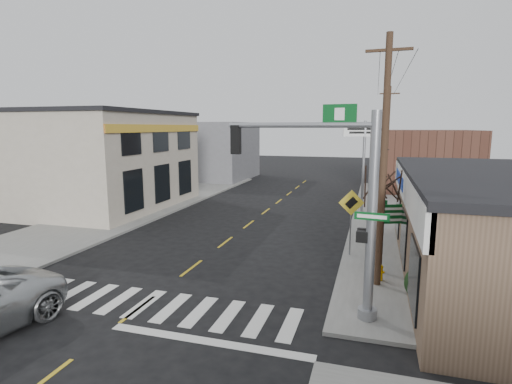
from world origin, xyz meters
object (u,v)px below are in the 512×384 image
(fire_hydrant, at_px, (380,272))
(traffic_signal_pole, at_px, (346,194))
(dance_center_sign, at_px, (364,143))
(utility_pole_near, at_px, (383,161))
(lamp_post, at_px, (375,172))
(utility_pole_far, at_px, (387,141))
(bare_tree, at_px, (384,176))
(guide_sign, at_px, (393,219))

(fire_hydrant, bearing_deg, traffic_signal_pole, -109.64)
(dance_center_sign, height_order, utility_pole_near, utility_pole_near)
(lamp_post, xyz_separation_m, utility_pole_far, (0.88, 11.80, 1.31))
(lamp_post, height_order, bare_tree, lamp_post)
(dance_center_sign, relative_size, utility_pole_far, 0.69)
(traffic_signal_pole, relative_size, bare_tree, 1.30)
(traffic_signal_pole, bearing_deg, dance_center_sign, 95.47)
(bare_tree, distance_m, utility_pole_far, 18.51)
(fire_hydrant, height_order, dance_center_sign, dance_center_sign)
(bare_tree, bearing_deg, utility_pole_far, 88.26)
(dance_center_sign, distance_m, bare_tree, 11.96)
(lamp_post, xyz_separation_m, dance_center_sign, (-0.76, 5.19, 1.39))
(utility_pole_near, bearing_deg, traffic_signal_pole, -107.48)
(lamp_post, height_order, dance_center_sign, dance_center_sign)
(guide_sign, bearing_deg, bare_tree, -124.80)
(lamp_post, xyz_separation_m, bare_tree, (0.32, -6.69, 0.56))
(guide_sign, bearing_deg, fire_hydrant, -121.25)
(dance_center_sign, xyz_separation_m, utility_pole_far, (1.64, 6.61, -0.09))
(utility_pole_near, bearing_deg, utility_pole_far, 91.10)
(lamp_post, bearing_deg, bare_tree, -63.77)
(utility_pole_far, bearing_deg, dance_center_sign, -105.91)
(guide_sign, relative_size, bare_tree, 0.51)
(bare_tree, bearing_deg, dance_center_sign, 95.17)
(traffic_signal_pole, relative_size, fire_hydrant, 10.39)
(guide_sign, distance_m, fire_hydrant, 3.81)
(fire_hydrant, relative_size, utility_pole_far, 0.07)
(utility_pole_near, relative_size, utility_pole_far, 0.99)
(fire_hydrant, xyz_separation_m, lamp_post, (-0.35, 7.61, 2.97))
(traffic_signal_pole, xyz_separation_m, fire_hydrant, (1.17, 3.29, -3.48))
(dance_center_sign, bearing_deg, traffic_signal_pole, -107.30)
(fire_hydrant, xyz_separation_m, utility_pole_far, (0.53, 19.41, 4.28))
(guide_sign, distance_m, utility_pole_near, 4.99)
(bare_tree, height_order, utility_pole_near, utility_pole_near)
(lamp_post, height_order, utility_pole_near, utility_pole_near)
(lamp_post, distance_m, bare_tree, 6.72)
(dance_center_sign, height_order, utility_pole_far, utility_pole_far)
(guide_sign, xyz_separation_m, dance_center_sign, (-1.62, 9.26, 3.08))
(dance_center_sign, bearing_deg, utility_pole_far, 59.01)
(fire_hydrant, relative_size, dance_center_sign, 0.10)
(lamp_post, distance_m, utility_pole_far, 11.91)
(bare_tree, xyz_separation_m, utility_pole_far, (0.56, 18.49, 0.75))
(guide_sign, height_order, bare_tree, bare_tree)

